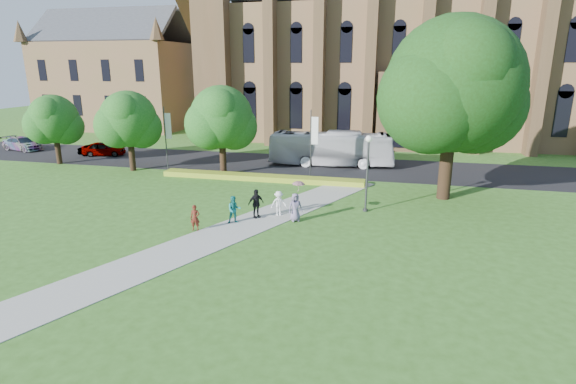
% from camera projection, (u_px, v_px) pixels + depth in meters
% --- Properties ---
extents(ground, '(160.00, 160.00, 0.00)m').
position_uv_depth(ground, '(230.00, 235.00, 26.54)').
color(ground, '#35601C').
rests_on(ground, ground).
extents(road, '(160.00, 10.00, 0.02)m').
position_uv_depth(road, '(299.00, 165.00, 45.26)').
color(road, black).
rests_on(road, ground).
extents(footpath, '(15.58, 28.54, 0.04)m').
position_uv_depth(footpath, '(235.00, 229.00, 27.47)').
color(footpath, '#B2B2A8').
rests_on(footpath, ground).
extents(flower_hedge, '(18.00, 1.40, 0.45)m').
position_uv_depth(flower_hedge, '(261.00, 178.00, 39.28)').
color(flower_hedge, gold).
rests_on(flower_hedge, ground).
extents(cathedral, '(52.60, 18.25, 28.00)m').
position_uv_depth(cathedral, '(407.00, 39.00, 58.00)').
color(cathedral, brown).
rests_on(cathedral, ground).
extents(building_west, '(22.00, 14.00, 18.30)m').
position_uv_depth(building_west, '(118.00, 69.00, 70.89)').
color(building_west, brown).
rests_on(building_west, ground).
extents(streetlamp, '(0.44, 0.44, 5.24)m').
position_uv_depth(streetlamp, '(368.00, 164.00, 30.07)').
color(streetlamp, '#38383D').
rests_on(streetlamp, ground).
extents(large_tree, '(9.60, 9.60, 13.20)m').
position_uv_depth(large_tree, '(454.00, 85.00, 31.69)').
color(large_tree, '#332114').
rests_on(large_tree, ground).
extents(street_tree_0, '(5.20, 5.20, 7.50)m').
position_uv_depth(street_tree_0, '(128.00, 119.00, 41.64)').
color(street_tree_0, '#332114').
rests_on(street_tree_0, ground).
extents(street_tree_1, '(5.60, 5.60, 8.05)m').
position_uv_depth(street_tree_1, '(221.00, 117.00, 40.02)').
color(street_tree_1, '#332114').
rests_on(street_tree_1, ground).
extents(street_tree_2, '(4.80, 4.80, 6.95)m').
position_uv_depth(street_tree_2, '(54.00, 119.00, 44.66)').
color(street_tree_2, '#332114').
rests_on(street_tree_2, ground).
extents(banner_pole_0, '(0.70, 0.10, 6.00)m').
position_uv_depth(banner_pole_0, '(312.00, 140.00, 39.38)').
color(banner_pole_0, '#38383D').
rests_on(banner_pole_0, ground).
extents(banner_pole_1, '(0.70, 0.10, 6.00)m').
position_uv_depth(banner_pole_1, '(166.00, 134.00, 42.48)').
color(banner_pole_1, '#38383D').
rests_on(banner_pole_1, ground).
extents(tour_coach, '(12.46, 3.72, 3.42)m').
position_uv_depth(tour_coach, '(331.00, 148.00, 44.60)').
color(tour_coach, silver).
rests_on(tour_coach, road).
extents(car_0, '(4.81, 2.77, 1.54)m').
position_uv_depth(car_0, '(104.00, 149.00, 49.72)').
color(car_0, gray).
rests_on(car_0, road).
extents(car_1, '(3.88, 2.02, 1.22)m').
position_uv_depth(car_1, '(96.00, 150.00, 49.85)').
color(car_1, gray).
rests_on(car_1, road).
extents(car_2, '(5.65, 3.28, 1.54)m').
position_uv_depth(car_2, '(22.00, 144.00, 52.96)').
color(car_2, gray).
rests_on(car_2, road).
extents(pedestrian_0, '(0.65, 0.50, 1.59)m').
position_uv_depth(pedestrian_0, '(195.00, 218.00, 27.05)').
color(pedestrian_0, '#511D12').
rests_on(pedestrian_0, footpath).
extents(pedestrian_1, '(1.07, 0.99, 1.76)m').
position_uv_depth(pedestrian_1, '(234.00, 210.00, 28.33)').
color(pedestrian_1, '#177773').
rests_on(pedestrian_1, footpath).
extents(pedestrian_2, '(1.23, 1.03, 1.66)m').
position_uv_depth(pedestrian_2, '(279.00, 203.00, 29.78)').
color(pedestrian_2, white).
rests_on(pedestrian_2, footpath).
extents(pedestrian_3, '(1.12, 1.14, 1.92)m').
position_uv_depth(pedestrian_3, '(256.00, 203.00, 29.30)').
color(pedestrian_3, black).
rests_on(pedestrian_3, footpath).
extents(pedestrian_4, '(1.06, 0.95, 1.83)m').
position_uv_depth(pedestrian_4, '(295.00, 207.00, 28.69)').
color(pedestrian_4, slate).
rests_on(pedestrian_4, footpath).
extents(parasol, '(1.07, 1.07, 0.71)m').
position_uv_depth(parasol, '(299.00, 188.00, 28.40)').
color(parasol, '#F0AACA').
rests_on(parasol, pedestrian_4).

